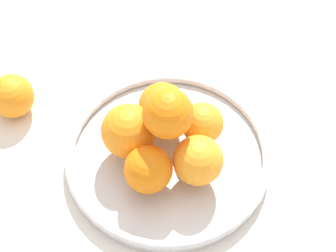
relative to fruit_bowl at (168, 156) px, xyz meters
name	(u,v)px	position (x,y,z in m)	size (l,w,h in m)	color
ground_plane	(168,161)	(0.00, 0.00, -0.01)	(4.00, 4.00, 0.00)	silver
fruit_bowl	(168,156)	(0.00, 0.00, 0.00)	(0.31, 0.31, 0.03)	silver
orange_pile	(164,133)	(0.00, -0.01, 0.06)	(0.18, 0.18, 0.13)	orange
stray_orange	(12,96)	(0.10, -0.25, 0.02)	(0.07, 0.07, 0.07)	orange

